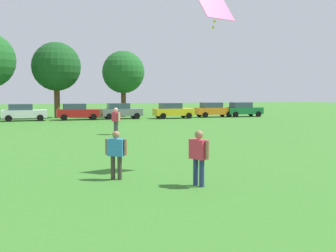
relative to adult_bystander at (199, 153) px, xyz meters
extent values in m
plane|color=#387528|center=(-4.10, 18.25, -1.00)|extent=(160.00, 160.00, 0.00)
cylinder|color=navy|center=(-0.05, 0.11, -0.59)|extent=(0.15, 0.15, 0.82)
cylinder|color=navy|center=(0.05, -0.11, -0.59)|extent=(0.15, 0.15, 0.82)
cube|color=#D8334C|center=(0.00, 0.00, 0.12)|extent=(0.51, 0.63, 0.58)
cylinder|color=#936B4C|center=(-0.15, 0.31, 0.13)|extent=(0.12, 0.12, 0.55)
cylinder|color=#936B4C|center=(0.15, -0.31, 0.13)|extent=(0.12, 0.12, 0.55)
sphere|color=#936B4C|center=(0.00, 0.00, 0.56)|extent=(0.26, 0.26, 0.26)
cylinder|color=#4C4C51|center=(0.48, 16.39, -0.56)|extent=(0.16, 0.16, 0.88)
cylinder|color=#4C4C51|center=(0.57, 16.14, -0.56)|extent=(0.16, 0.16, 0.88)
cube|color=#D8334C|center=(0.52, 16.27, 0.19)|extent=(0.51, 0.66, 0.62)
cylinder|color=beige|center=(0.40, 16.61, 0.21)|extent=(0.13, 0.13, 0.59)
cylinder|color=beige|center=(0.65, 15.93, 0.21)|extent=(0.13, 0.13, 0.59)
sphere|color=beige|center=(0.52, 16.27, 0.66)|extent=(0.27, 0.27, 0.27)
cylinder|color=#3F3833|center=(-2.28, 1.76, -0.61)|extent=(0.14, 0.14, 0.77)
cylinder|color=#3F3833|center=(-2.08, 1.64, -0.61)|extent=(0.14, 0.14, 0.77)
cube|color=#337FCC|center=(-2.18, 1.70, 0.04)|extent=(0.59, 0.52, 0.55)
cylinder|color=#936B4C|center=(-2.45, 1.87, 0.06)|extent=(0.11, 0.11, 0.51)
cylinder|color=#936B4C|center=(-1.91, 1.54, 0.06)|extent=(0.11, 0.11, 0.51)
sphere|color=#936B4C|center=(-2.18, 1.70, 0.46)|extent=(0.24, 0.24, 0.24)
cube|color=#F24C8C|center=(1.61, 2.48, 4.81)|extent=(1.48, 1.03, 0.85)
sphere|color=yellow|center=(1.61, 2.48, 4.56)|extent=(0.10, 0.10, 0.10)
sphere|color=yellow|center=(1.56, 2.48, 4.34)|extent=(0.10, 0.10, 0.10)
sphere|color=yellow|center=(1.51, 2.48, 4.12)|extent=(0.10, 0.10, 0.10)
cube|color=white|center=(-5.63, 32.48, -0.30)|extent=(4.30, 1.80, 0.76)
cube|color=#334756|center=(-5.97, 32.48, 0.38)|extent=(2.24, 1.58, 0.60)
cylinder|color=black|center=(-4.17, 33.38, -0.68)|extent=(0.64, 0.22, 0.64)
cylinder|color=black|center=(-4.17, 31.58, -0.68)|extent=(0.64, 0.22, 0.64)
cylinder|color=black|center=(-7.09, 33.38, -0.68)|extent=(0.64, 0.22, 0.64)
cylinder|color=black|center=(-7.09, 31.58, -0.68)|extent=(0.64, 0.22, 0.64)
cube|color=red|center=(-0.42, 32.51, -0.30)|extent=(4.30, 1.80, 0.76)
cube|color=#334756|center=(-0.76, 32.51, 0.38)|extent=(2.24, 1.58, 0.60)
cylinder|color=black|center=(1.04, 33.41, -0.68)|extent=(0.64, 0.22, 0.64)
cylinder|color=black|center=(1.04, 31.61, -0.68)|extent=(0.64, 0.22, 0.64)
cylinder|color=black|center=(-1.88, 33.41, -0.68)|extent=(0.64, 0.22, 0.64)
cylinder|color=black|center=(-1.88, 31.61, -0.68)|extent=(0.64, 0.22, 0.64)
cube|color=slate|center=(4.21, 32.82, -0.30)|extent=(4.30, 1.80, 0.76)
cube|color=#334756|center=(3.86, 32.82, 0.38)|extent=(2.24, 1.58, 0.60)
cylinder|color=black|center=(5.67, 33.72, -0.68)|extent=(0.64, 0.22, 0.64)
cylinder|color=black|center=(5.67, 31.92, -0.68)|extent=(0.64, 0.22, 0.64)
cylinder|color=black|center=(2.75, 33.72, -0.68)|extent=(0.64, 0.22, 0.64)
cylinder|color=black|center=(2.75, 31.92, -0.68)|extent=(0.64, 0.22, 0.64)
cube|color=yellow|center=(9.76, 31.90, -0.30)|extent=(4.30, 1.80, 0.76)
cube|color=#334756|center=(9.42, 31.90, 0.38)|extent=(2.24, 1.58, 0.60)
cylinder|color=black|center=(11.22, 32.80, -0.68)|extent=(0.64, 0.22, 0.64)
cylinder|color=black|center=(11.22, 31.00, -0.68)|extent=(0.64, 0.22, 0.64)
cylinder|color=black|center=(8.30, 32.80, -0.68)|extent=(0.64, 0.22, 0.64)
cylinder|color=black|center=(8.30, 31.00, -0.68)|extent=(0.64, 0.22, 0.64)
cube|color=orange|center=(14.96, 32.80, -0.30)|extent=(4.30, 1.80, 0.76)
cube|color=#334756|center=(14.62, 32.80, 0.38)|extent=(2.24, 1.58, 0.60)
cylinder|color=black|center=(16.42, 33.70, -0.68)|extent=(0.64, 0.22, 0.64)
cylinder|color=black|center=(16.42, 31.90, -0.68)|extent=(0.64, 0.22, 0.64)
cylinder|color=black|center=(13.50, 33.70, -0.68)|extent=(0.64, 0.22, 0.64)
cylinder|color=black|center=(13.50, 31.90, -0.68)|extent=(0.64, 0.22, 0.64)
cube|color=#196B38|center=(18.58, 32.52, -0.30)|extent=(4.30, 1.80, 0.76)
cube|color=#334756|center=(18.24, 32.52, 0.38)|extent=(2.24, 1.58, 0.60)
cylinder|color=black|center=(20.04, 33.42, -0.68)|extent=(0.64, 0.22, 0.64)
cylinder|color=black|center=(20.04, 31.62, -0.68)|extent=(0.64, 0.22, 0.64)
cylinder|color=black|center=(17.12, 33.42, -0.68)|extent=(0.64, 0.22, 0.64)
cylinder|color=black|center=(17.12, 31.62, -0.68)|extent=(0.64, 0.22, 0.64)
cylinder|color=brown|center=(-2.28, 36.70, 0.70)|extent=(0.63, 0.63, 3.40)
sphere|color=#194C1E|center=(-2.28, 36.70, 4.68)|extent=(5.37, 5.37, 5.37)
cylinder|color=brown|center=(5.21, 36.63, 0.55)|extent=(0.57, 0.57, 3.10)
sphere|color=#1E5B23|center=(5.21, 36.63, 4.18)|extent=(4.89, 4.89, 4.89)
camera|label=1|loc=(-4.63, -11.59, 1.80)|focal=44.99mm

